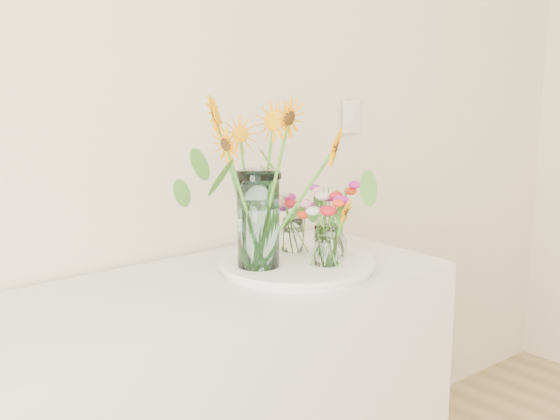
{
  "coord_description": "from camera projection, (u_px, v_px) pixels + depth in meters",
  "views": [
    {
      "loc": [
        -1.21,
        0.4,
        1.49
      ],
      "look_at": [
        -0.0,
        1.85,
        1.09
      ],
      "focal_mm": 45.0,
      "sensor_mm": 36.0,
      "label": 1
    }
  ],
  "objects": [
    {
      "name": "wildflower_posy_b",
      "position": [
        332.0,
        219.0,
        2.07
      ],
      "size": [
        0.2,
        0.2,
        0.23
      ],
      "primitive_type": null,
      "color": "#FF3C16",
      "rests_on": "tray"
    },
    {
      "name": "wildflower_posy_c",
      "position": [
        293.0,
        221.0,
        2.12
      ],
      "size": [
        0.2,
        0.2,
        0.2
      ],
      "primitive_type": null,
      "color": "#FF3C16",
      "rests_on": "tray"
    },
    {
      "name": "mason_jar",
      "position": [
        258.0,
        220.0,
        1.95
      ],
      "size": [
        0.12,
        0.12,
        0.28
      ],
      "primitive_type": "cylinder",
      "rotation": [
        0.0,
        0.0,
        -0.0
      ],
      "color": "#9ED0D0",
      "rests_on": "tray"
    },
    {
      "name": "tray",
      "position": [
        297.0,
        266.0,
        2.04
      ],
      "size": [
        0.43,
        0.43,
        0.02
      ],
      "primitive_type": "cylinder",
      "color": "white",
      "rests_on": "counter"
    },
    {
      "name": "small_vase_b",
      "position": [
        331.0,
        234.0,
        2.08
      ],
      "size": [
        0.13,
        0.13,
        0.14
      ],
      "primitive_type": null,
      "rotation": [
        0.0,
        0.0,
        -0.43
      ],
      "color": "white",
      "rests_on": "tray"
    },
    {
      "name": "wildflower_posy_a",
      "position": [
        327.0,
        231.0,
        1.97
      ],
      "size": [
        0.18,
        0.18,
        0.21
      ],
      "primitive_type": null,
      "color": "#FF3C16",
      "rests_on": "tray"
    },
    {
      "name": "small_vase_a",
      "position": [
        326.0,
        246.0,
        1.98
      ],
      "size": [
        0.08,
        0.08,
        0.12
      ],
      "primitive_type": "cylinder",
      "rotation": [
        0.0,
        0.0,
        0.21
      ],
      "color": "white",
      "rests_on": "tray"
    },
    {
      "name": "sunflower_bouquet",
      "position": [
        258.0,
        182.0,
        1.93
      ],
      "size": [
        0.65,
        0.65,
        0.49
      ],
      "primitive_type": null,
      "rotation": [
        0.0,
        0.0,
        -0.0
      ],
      "color": "#FD9F05",
      "rests_on": "tray"
    },
    {
      "name": "small_vase_c",
      "position": [
        293.0,
        235.0,
        2.13
      ],
      "size": [
        0.08,
        0.08,
        0.11
      ],
      "primitive_type": "cylinder",
      "rotation": [
        0.0,
        0.0,
        0.35
      ],
      "color": "white",
      "rests_on": "tray"
    }
  ]
}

